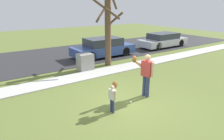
{
  "coord_description": "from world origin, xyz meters",
  "views": [
    {
      "loc": [
        -4.36,
        -5.19,
        3.47
      ],
      "look_at": [
        -0.02,
        1.12,
        1.0
      ],
      "focal_mm": 31.86,
      "sensor_mm": 36.0,
      "label": 1
    }
  ],
  "objects": [
    {
      "name": "utility_cabinet",
      "position": [
        0.48,
        4.5,
        0.48
      ],
      "size": [
        0.8,
        0.7,
        0.95
      ],
      "primitive_type": "cube",
      "color": "gray",
      "rests_on": "ground"
    },
    {
      "name": "baseball",
      "position": [
        0.03,
        -0.05,
        0.04
      ],
      "size": [
        0.07,
        0.07,
        0.07
      ],
      "primitive_type": "sphere",
      "color": "white",
      "rests_on": "ground"
    },
    {
      "name": "sidewalk_strip",
      "position": [
        0.0,
        3.6,
        0.03
      ],
      "size": [
        36.0,
        1.2,
        0.06
      ],
      "primitive_type": "cube",
      "color": "beige",
      "rests_on": "ground"
    },
    {
      "name": "ground_plane",
      "position": [
        0.0,
        3.5,
        0.0
      ],
      "size": [
        48.0,
        48.0,
        0.0
      ],
      "primitive_type": "plane",
      "color": "olive"
    },
    {
      "name": "street_tree_near",
      "position": [
        2.15,
        4.68,
        2.21
      ],
      "size": [
        1.84,
        1.88,
        4.1
      ],
      "color": "brown",
      "rests_on": "ground"
    },
    {
      "name": "road_surface",
      "position": [
        0.0,
        8.6,
        0.01
      ],
      "size": [
        36.0,
        6.8,
        0.02
      ],
      "primitive_type": "cube",
      "color": "#2D2D30",
      "rests_on": "ground"
    },
    {
      "name": "parked_wagon_blue",
      "position": [
        3.03,
        6.65,
        0.66
      ],
      "size": [
        4.5,
        1.8,
        1.33
      ],
      "rotation": [
        0.0,
        0.0,
        3.14
      ],
      "color": "#2D478C",
      "rests_on": "road_surface"
    },
    {
      "name": "person_adult",
      "position": [
        0.86,
        0.08,
        1.06
      ],
      "size": [
        0.77,
        0.61,
        1.73
      ],
      "rotation": [
        0.0,
        0.0,
        -2.98
      ],
      "color": "navy",
      "rests_on": "ground"
    },
    {
      "name": "parked_sedan_silver",
      "position": [
        9.21,
        6.61,
        0.62
      ],
      "size": [
        4.6,
        1.8,
        1.23
      ],
      "rotation": [
        0.0,
        0.0,
        3.14
      ],
      "color": "silver",
      "rests_on": "road_surface"
    },
    {
      "name": "person_child",
      "position": [
        -0.87,
        -0.18,
        0.67
      ],
      "size": [
        0.44,
        0.45,
        1.04
      ],
      "rotation": [
        0.0,
        0.0,
        0.16
      ],
      "color": "navy",
      "rests_on": "ground"
    }
  ]
}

